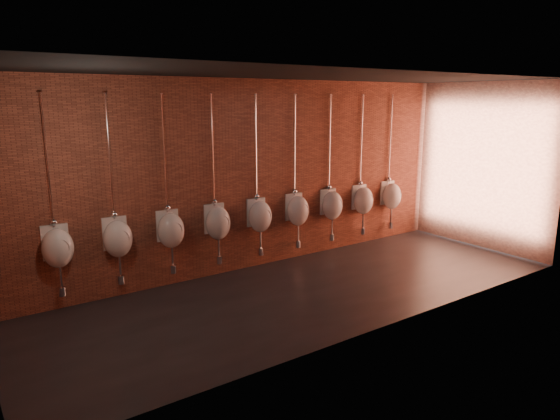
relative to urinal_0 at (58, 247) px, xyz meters
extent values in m
plane|color=black|center=(3.27, -1.35, -0.93)|extent=(8.50, 8.50, 0.00)
cube|color=black|center=(3.27, -1.35, 2.27)|extent=(8.50, 3.00, 0.04)
cube|color=brown|center=(3.27, 0.15, 0.67)|extent=(8.50, 0.04, 3.20)
cube|color=brown|center=(3.27, -2.85, 0.67)|extent=(8.50, 0.04, 3.20)
cube|color=brown|center=(7.52, -1.35, 0.67)|extent=(0.04, 3.00, 3.20)
ellipsoid|color=white|center=(0.00, -0.01, -0.01)|extent=(0.43, 0.38, 0.54)
cube|color=white|center=(0.00, 0.13, 0.04)|extent=(0.35, 0.06, 0.49)
cylinder|color=#9A9A9A|center=(0.00, -0.15, 0.02)|extent=(0.24, 0.03, 0.24)
cylinder|color=silver|center=(0.00, 0.11, 1.14)|extent=(0.03, 0.03, 1.76)
sphere|color=silver|center=(0.00, 0.10, 0.32)|extent=(0.10, 0.10, 0.10)
cylinder|color=silver|center=(0.00, 0.11, 2.02)|extent=(0.06, 0.06, 0.01)
cylinder|color=silver|center=(0.00, -0.01, -0.40)|extent=(0.04, 0.04, 0.35)
cylinder|color=silver|center=(0.00, -0.01, -0.63)|extent=(0.10, 0.10, 0.13)
cylinder|color=silver|center=(0.00, 0.08, -0.63)|extent=(0.04, 0.18, 0.04)
ellipsoid|color=white|center=(0.81, -0.01, -0.01)|extent=(0.43, 0.38, 0.54)
cube|color=white|center=(0.81, 0.13, 0.04)|extent=(0.35, 0.06, 0.49)
cylinder|color=#9A9A9A|center=(0.81, -0.15, 0.02)|extent=(0.24, 0.03, 0.24)
cylinder|color=silver|center=(0.81, 0.11, 1.14)|extent=(0.03, 0.03, 1.76)
sphere|color=silver|center=(0.81, 0.10, 0.32)|extent=(0.10, 0.10, 0.10)
cylinder|color=silver|center=(0.81, 0.11, 2.02)|extent=(0.06, 0.06, 0.01)
cylinder|color=silver|center=(0.81, -0.01, -0.40)|extent=(0.04, 0.04, 0.35)
cylinder|color=silver|center=(0.81, -0.01, -0.63)|extent=(0.10, 0.10, 0.13)
cylinder|color=silver|center=(0.81, 0.08, -0.63)|extent=(0.04, 0.18, 0.04)
ellipsoid|color=white|center=(1.61, -0.01, -0.01)|extent=(0.43, 0.38, 0.54)
cube|color=white|center=(1.61, 0.13, 0.04)|extent=(0.35, 0.06, 0.49)
cylinder|color=#9A9A9A|center=(1.61, -0.15, 0.02)|extent=(0.24, 0.03, 0.24)
cylinder|color=silver|center=(1.61, 0.11, 1.14)|extent=(0.03, 0.03, 1.76)
sphere|color=silver|center=(1.61, 0.10, 0.32)|extent=(0.10, 0.10, 0.10)
cylinder|color=silver|center=(1.61, 0.11, 2.02)|extent=(0.06, 0.06, 0.01)
cylinder|color=silver|center=(1.61, -0.01, -0.40)|extent=(0.04, 0.04, 0.35)
cylinder|color=silver|center=(1.61, -0.01, -0.63)|extent=(0.10, 0.10, 0.13)
cylinder|color=silver|center=(1.61, 0.08, -0.63)|extent=(0.04, 0.18, 0.04)
ellipsoid|color=white|center=(2.42, -0.01, -0.01)|extent=(0.43, 0.38, 0.54)
cube|color=white|center=(2.42, 0.13, 0.04)|extent=(0.35, 0.06, 0.49)
cylinder|color=#9A9A9A|center=(2.42, -0.15, 0.02)|extent=(0.24, 0.03, 0.24)
cylinder|color=silver|center=(2.42, 0.11, 1.14)|extent=(0.03, 0.03, 1.76)
sphere|color=silver|center=(2.42, 0.10, 0.32)|extent=(0.10, 0.10, 0.10)
cylinder|color=silver|center=(2.42, 0.11, 2.02)|extent=(0.06, 0.06, 0.01)
cylinder|color=silver|center=(2.42, -0.01, -0.40)|extent=(0.04, 0.04, 0.35)
cylinder|color=silver|center=(2.42, -0.01, -0.63)|extent=(0.10, 0.10, 0.13)
cylinder|color=silver|center=(2.42, 0.08, -0.63)|extent=(0.04, 0.18, 0.04)
ellipsoid|color=white|center=(3.22, -0.01, -0.01)|extent=(0.43, 0.38, 0.54)
cube|color=white|center=(3.22, 0.13, 0.04)|extent=(0.35, 0.06, 0.49)
cylinder|color=#9A9A9A|center=(3.22, -0.15, 0.02)|extent=(0.24, 0.03, 0.24)
cylinder|color=silver|center=(3.22, 0.11, 1.14)|extent=(0.03, 0.03, 1.76)
sphere|color=silver|center=(3.22, 0.10, 0.32)|extent=(0.10, 0.10, 0.10)
cylinder|color=silver|center=(3.22, 0.11, 2.02)|extent=(0.06, 0.06, 0.01)
cylinder|color=silver|center=(3.22, -0.01, -0.40)|extent=(0.04, 0.04, 0.35)
cylinder|color=silver|center=(3.22, -0.01, -0.63)|extent=(0.10, 0.10, 0.13)
cylinder|color=silver|center=(3.22, 0.08, -0.63)|extent=(0.04, 0.18, 0.04)
ellipsoid|color=white|center=(4.03, -0.01, -0.01)|extent=(0.43, 0.38, 0.54)
cube|color=white|center=(4.03, 0.13, 0.04)|extent=(0.35, 0.06, 0.49)
cylinder|color=#9A9A9A|center=(4.03, -0.15, 0.02)|extent=(0.24, 0.03, 0.24)
cylinder|color=silver|center=(4.03, 0.11, 1.14)|extent=(0.03, 0.03, 1.76)
sphere|color=silver|center=(4.03, 0.10, 0.32)|extent=(0.10, 0.10, 0.10)
cylinder|color=silver|center=(4.03, 0.11, 2.02)|extent=(0.06, 0.06, 0.01)
cylinder|color=silver|center=(4.03, -0.01, -0.40)|extent=(0.04, 0.04, 0.35)
cylinder|color=silver|center=(4.03, -0.01, -0.63)|extent=(0.10, 0.10, 0.13)
cylinder|color=silver|center=(4.03, 0.08, -0.63)|extent=(0.04, 0.18, 0.04)
ellipsoid|color=white|center=(4.83, -0.01, -0.01)|extent=(0.43, 0.38, 0.54)
cube|color=white|center=(4.83, 0.13, 0.04)|extent=(0.35, 0.06, 0.49)
cylinder|color=#9A9A9A|center=(4.83, -0.15, 0.02)|extent=(0.24, 0.03, 0.24)
cylinder|color=silver|center=(4.83, 0.11, 1.14)|extent=(0.03, 0.03, 1.76)
sphere|color=silver|center=(4.83, 0.10, 0.32)|extent=(0.10, 0.10, 0.10)
cylinder|color=silver|center=(4.83, 0.11, 2.02)|extent=(0.06, 0.06, 0.01)
cylinder|color=silver|center=(4.83, -0.01, -0.40)|extent=(0.04, 0.04, 0.35)
cylinder|color=silver|center=(4.83, -0.01, -0.63)|extent=(0.10, 0.10, 0.13)
cylinder|color=silver|center=(4.83, 0.08, -0.63)|extent=(0.04, 0.18, 0.04)
ellipsoid|color=white|center=(5.64, -0.01, -0.01)|extent=(0.43, 0.38, 0.54)
cube|color=white|center=(5.64, 0.13, 0.04)|extent=(0.35, 0.06, 0.49)
cylinder|color=#9A9A9A|center=(5.64, -0.15, 0.02)|extent=(0.24, 0.03, 0.24)
cylinder|color=silver|center=(5.64, 0.11, 1.14)|extent=(0.03, 0.03, 1.76)
sphere|color=silver|center=(5.64, 0.10, 0.32)|extent=(0.10, 0.10, 0.10)
cylinder|color=silver|center=(5.64, 0.11, 2.02)|extent=(0.06, 0.06, 0.01)
cylinder|color=silver|center=(5.64, -0.01, -0.40)|extent=(0.04, 0.04, 0.35)
cylinder|color=silver|center=(5.64, -0.01, -0.63)|extent=(0.10, 0.10, 0.13)
cylinder|color=silver|center=(5.64, 0.08, -0.63)|extent=(0.04, 0.18, 0.04)
ellipsoid|color=white|center=(6.45, -0.01, -0.01)|extent=(0.43, 0.38, 0.54)
cube|color=white|center=(6.45, 0.13, 0.04)|extent=(0.35, 0.06, 0.49)
cylinder|color=#9A9A9A|center=(6.45, -0.15, 0.02)|extent=(0.24, 0.03, 0.24)
cylinder|color=silver|center=(6.45, 0.11, 1.14)|extent=(0.03, 0.03, 1.76)
sphere|color=silver|center=(6.45, 0.10, 0.32)|extent=(0.10, 0.10, 0.10)
cylinder|color=silver|center=(6.45, 0.11, 2.02)|extent=(0.06, 0.06, 0.01)
cylinder|color=silver|center=(6.45, -0.01, -0.40)|extent=(0.04, 0.04, 0.35)
cylinder|color=silver|center=(6.45, -0.01, -0.63)|extent=(0.10, 0.10, 0.13)
cylinder|color=silver|center=(6.45, 0.08, -0.63)|extent=(0.04, 0.18, 0.04)
camera|label=1|loc=(-1.22, -6.97, 1.93)|focal=32.00mm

